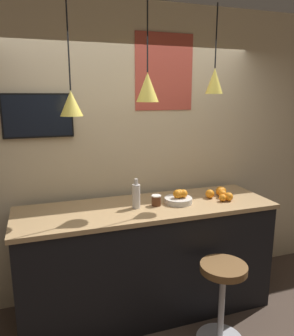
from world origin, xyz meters
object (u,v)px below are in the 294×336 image
juice_bottle (136,196)px  spread_jar (156,200)px  bar_stool (222,289)px  fruit_bowl (179,198)px  mounted_tv (38,116)px

juice_bottle → spread_jar: juice_bottle is taller
bar_stool → spread_jar: spread_jar is taller
juice_bottle → spread_jar: 0.20m
fruit_bowl → spread_jar: 0.22m
juice_bottle → mounted_tv: 1.13m
spread_jar → bar_stool: bearing=-58.3°
spread_jar → mounted_tv: bearing=155.0°
juice_bottle → mounted_tv: bearing=149.9°
juice_bottle → spread_jar: (0.19, 0.00, -0.06)m
bar_stool → juice_bottle: size_ratio=2.65×
fruit_bowl → spread_jar: (-0.22, 0.00, -0.00)m
fruit_bowl → mounted_tv: (-1.18, 0.45, 0.75)m
juice_bottle → fruit_bowl: bearing=-0.6°
bar_stool → juice_bottle: (-0.55, 0.58, 0.68)m
mounted_tv → juice_bottle: bearing=-30.1°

